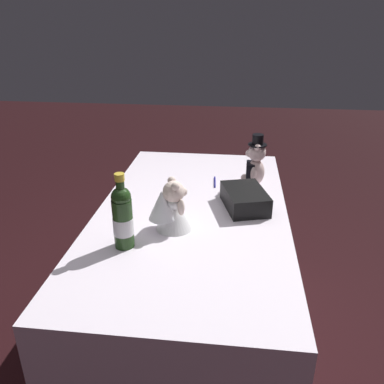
{
  "coord_description": "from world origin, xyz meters",
  "views": [
    {
      "loc": [
        -1.78,
        -0.21,
        1.69
      ],
      "look_at": [
        0.0,
        0.0,
        0.88
      ],
      "focal_mm": 37.46,
      "sensor_mm": 36.0,
      "label": 1
    }
  ],
  "objects_px": {
    "teddy_bear_bride": "(171,208)",
    "gift_case_black": "(245,199)",
    "teddy_bear_groom": "(255,164)",
    "signing_pen": "(215,182)",
    "champagne_bottle": "(123,217)"
  },
  "relations": [
    {
      "from": "teddy_bear_groom",
      "to": "teddy_bear_bride",
      "type": "xyz_separation_m",
      "value": [
        -0.56,
        0.39,
        -0.02
      ]
    },
    {
      "from": "champagne_bottle",
      "to": "gift_case_black",
      "type": "height_order",
      "value": "champagne_bottle"
    },
    {
      "from": "teddy_bear_bride",
      "to": "gift_case_black",
      "type": "bearing_deg",
      "value": -52.65
    },
    {
      "from": "teddy_bear_bride",
      "to": "gift_case_black",
      "type": "xyz_separation_m",
      "value": [
        0.25,
        -0.33,
        -0.06
      ]
    },
    {
      "from": "teddy_bear_groom",
      "to": "signing_pen",
      "type": "distance_m",
      "value": 0.25
    },
    {
      "from": "champagne_bottle",
      "to": "gift_case_black",
      "type": "bearing_deg",
      "value": -49.78
    },
    {
      "from": "teddy_bear_groom",
      "to": "champagne_bottle",
      "type": "relative_size",
      "value": 0.9
    },
    {
      "from": "teddy_bear_groom",
      "to": "gift_case_black",
      "type": "bearing_deg",
      "value": 170.3
    },
    {
      "from": "teddy_bear_groom",
      "to": "champagne_bottle",
      "type": "height_order",
      "value": "champagne_bottle"
    },
    {
      "from": "teddy_bear_bride",
      "to": "gift_case_black",
      "type": "relative_size",
      "value": 0.74
    },
    {
      "from": "signing_pen",
      "to": "gift_case_black",
      "type": "bearing_deg",
      "value": -151.03
    },
    {
      "from": "teddy_bear_bride",
      "to": "gift_case_black",
      "type": "distance_m",
      "value": 0.42
    },
    {
      "from": "teddy_bear_bride",
      "to": "signing_pen",
      "type": "relative_size",
      "value": 1.53
    },
    {
      "from": "signing_pen",
      "to": "gift_case_black",
      "type": "relative_size",
      "value": 0.48
    },
    {
      "from": "teddy_bear_bride",
      "to": "champagne_bottle",
      "type": "relative_size",
      "value": 0.73
    }
  ]
}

